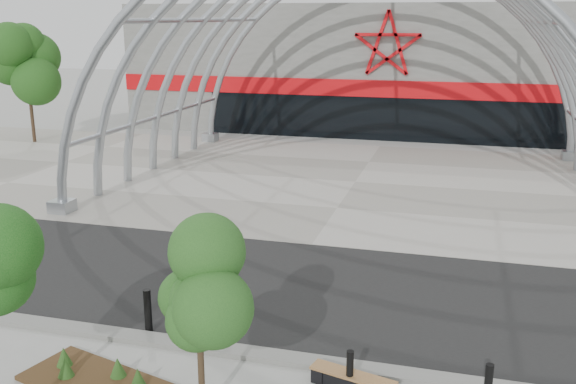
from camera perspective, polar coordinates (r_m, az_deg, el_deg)
ground at (r=14.90m, az=-4.17°, el=-13.70°), size 140.00×140.00×0.00m
road at (r=17.88m, az=-0.43°, el=-8.44°), size 140.00×7.00×0.02m
forecourt at (r=29.01m, az=5.99°, el=0.88°), size 60.00×17.00×0.04m
kerb at (r=14.66m, az=-4.51°, el=-13.94°), size 60.00×0.50×0.12m
arena_building at (r=46.03m, az=9.89°, el=11.08°), size 34.00×15.24×8.00m
vault_canopy at (r=29.01m, az=5.99°, el=0.87°), size 20.80×15.80×20.36m
street_tree_1 at (r=11.58m, az=-8.01°, el=-8.53°), size 1.51×1.51×3.57m
bench_1 at (r=13.38m, az=5.77°, el=-16.49°), size 1.81×0.82×0.37m
bollard_0 at (r=15.61m, az=-12.34°, el=-10.34°), size 0.18×0.18×1.10m
bollard_1 at (r=15.42m, az=-8.73°, el=-10.82°), size 0.15×0.15×0.94m
bollard_2 at (r=15.20m, az=-5.97°, el=-11.29°), size 0.14×0.14×0.86m
bollard_3 at (r=13.19m, az=5.51°, el=-15.61°), size 0.14×0.14×0.90m
bg_tree_0 at (r=40.55m, az=-22.23°, el=10.57°), size 3.00×3.00×6.45m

